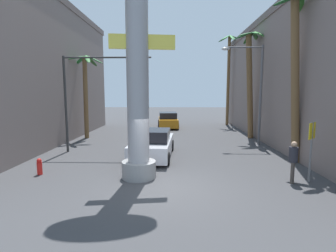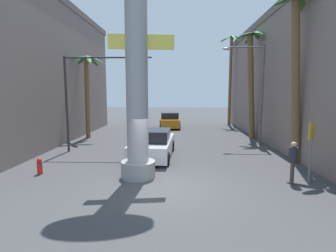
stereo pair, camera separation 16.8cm
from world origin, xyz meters
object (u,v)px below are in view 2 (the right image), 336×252
object	(u,v)px
street_lamp	(255,84)
car_far	(170,120)
fire_hydrant	(40,166)
crossing_sign	(311,143)
car_lead	(153,144)
palm_tree_near_right	(297,68)
neon_sign_pole	(137,66)
palm_tree_far_right	(230,71)
palm_tree_mid_right	(252,76)
pedestrian_by_sign	(293,159)
traffic_light_mast	(93,85)
palm_tree_mid_left	(87,87)

from	to	relation	value
street_lamp	car_far	xyz separation A→B (m)	(-6.01, 8.68, -3.36)
street_lamp	fire_hydrant	world-z (taller)	street_lamp
crossing_sign	car_far	size ratio (longest dim) A/B	0.54
car_lead	palm_tree_near_right	bearing A→B (deg)	-7.26
car_lead	car_far	xyz separation A→B (m)	(0.52, 12.37, 0.03)
neon_sign_pole	street_lamp	bearing A→B (deg)	46.87
street_lamp	palm_tree_near_right	bearing A→B (deg)	-81.89
palm_tree_far_right	palm_tree_mid_right	xyz separation A→B (m)	(-0.03, -8.54, -1.03)
crossing_sign	palm_tree_far_right	size ratio (longest dim) A/B	0.25
car_lead	palm_tree_far_right	bearing A→B (deg)	64.64
palm_tree_mid_right	fire_hydrant	world-z (taller)	palm_tree_mid_right
neon_sign_pole	car_far	xyz separation A→B (m)	(0.78, 15.93, -3.87)
street_lamp	pedestrian_by_sign	distance (m)	8.38
neon_sign_pole	traffic_light_mast	bearing A→B (deg)	125.38
crossing_sign	palm_tree_mid_right	size ratio (longest dim) A/B	0.30
car_far	fire_hydrant	size ratio (longest dim) A/B	6.18
traffic_light_mast	neon_sign_pole	bearing A→B (deg)	-54.62
car_lead	palm_tree_mid_right	world-z (taller)	palm_tree_mid_right
street_lamp	palm_tree_mid_right	world-z (taller)	palm_tree_mid_right
palm_tree_mid_right	neon_sign_pole	bearing A→B (deg)	-126.42
palm_tree_near_right	palm_tree_mid_left	xyz separation A→B (m)	(-12.79, 6.85, -0.73)
car_lead	street_lamp	bearing A→B (deg)	29.44
palm_tree_near_right	fire_hydrant	size ratio (longest dim) A/B	11.42
car_far	palm_tree_mid_left	xyz separation A→B (m)	(-6.12, -6.43, 3.27)
crossing_sign	palm_tree_far_right	bearing A→B (deg)	88.72
palm_tree_mid_left	traffic_light_mast	bearing A→B (deg)	-67.34
street_lamp	fire_hydrant	xyz separation A→B (m)	(-11.15, -6.98, -3.74)
crossing_sign	car_lead	size ratio (longest dim) A/B	0.50
street_lamp	neon_sign_pole	bearing A→B (deg)	-133.13
car_lead	neon_sign_pole	bearing A→B (deg)	-94.15
neon_sign_pole	car_far	size ratio (longest dim) A/B	2.39
neon_sign_pole	palm_tree_far_right	world-z (taller)	neon_sign_pole
car_lead	palm_tree_mid_right	distance (m)	10.22
neon_sign_pole	palm_tree_mid_left	size ratio (longest dim) A/B	1.66
palm_tree_mid_left	fire_hydrant	xyz separation A→B (m)	(0.98, -9.23, -3.65)
car_lead	palm_tree_near_right	distance (m)	8.29
traffic_light_mast	car_far	bearing A→B (deg)	69.78
traffic_light_mast	car_far	world-z (taller)	traffic_light_mast
palm_tree_mid_left	palm_tree_mid_right	bearing A→B (deg)	1.45
traffic_light_mast	crossing_sign	bearing A→B (deg)	-26.48
crossing_sign	traffic_light_mast	size ratio (longest dim) A/B	0.43
crossing_sign	car_lead	world-z (taller)	crossing_sign
pedestrian_by_sign	street_lamp	bearing A→B (deg)	85.14
palm_tree_mid_right	pedestrian_by_sign	size ratio (longest dim) A/B	4.87
palm_tree_mid_right	car_far	bearing A→B (deg)	136.60
palm_tree_far_right	street_lamp	bearing A→B (deg)	-92.51
traffic_light_mast	fire_hydrant	xyz separation A→B (m)	(-1.02, -4.45, -3.66)
palm_tree_near_right	pedestrian_by_sign	bearing A→B (deg)	-112.65
pedestrian_by_sign	fire_hydrant	xyz separation A→B (m)	(-10.50, 0.77, -0.61)
palm_tree_mid_right	fire_hydrant	bearing A→B (deg)	-140.56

